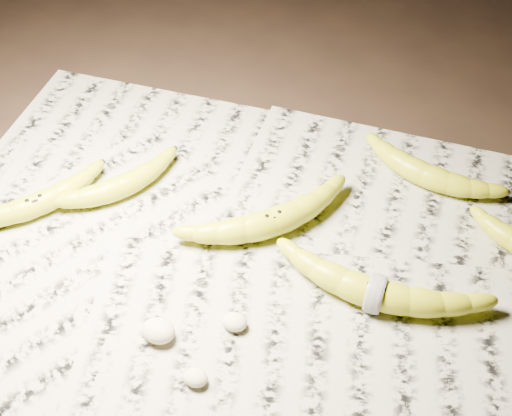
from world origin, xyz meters
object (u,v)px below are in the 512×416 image
at_px(banana_center, 272,220).
at_px(banana_upper_a, 426,173).
at_px(banana_left_a, 35,203).
at_px(banana_left_b, 119,185).
at_px(banana_taped, 376,292).

xyz_separation_m(banana_center, banana_upper_a, (0.17, 0.17, -0.00)).
xyz_separation_m(banana_left_a, banana_upper_a, (0.48, 0.25, 0.00)).
height_order(banana_left_b, banana_upper_a, banana_upper_a).
bearing_deg(banana_taped, banana_left_b, 171.20).
relative_size(banana_left_b, banana_upper_a, 0.93).
distance_m(banana_left_b, banana_center, 0.22).
xyz_separation_m(banana_left_b, banana_upper_a, (0.39, 0.18, 0.00)).
height_order(banana_left_a, banana_upper_a, banana_upper_a).
relative_size(banana_left_b, banana_center, 0.79).
distance_m(banana_left_a, banana_upper_a, 0.54).
bearing_deg(banana_taped, banana_center, 156.79).
xyz_separation_m(banana_taped, banana_upper_a, (0.01, 0.23, -0.00)).
height_order(banana_left_b, banana_center, banana_center).
distance_m(banana_left_a, banana_taped, 0.46).
xyz_separation_m(banana_left_a, banana_center, (0.31, 0.09, 0.00)).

